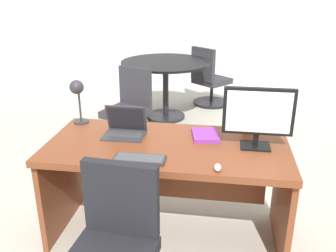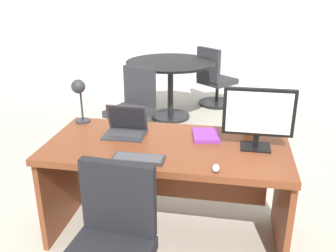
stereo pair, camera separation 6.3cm
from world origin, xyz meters
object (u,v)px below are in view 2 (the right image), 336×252
at_px(monitor, 258,115).
at_px(coffee_mug, 249,125).
at_px(laptop, 126,125).
at_px(keyboard, 138,158).
at_px(book, 206,135).
at_px(meeting_chair_near, 215,83).
at_px(meeting_table, 170,76).
at_px(desk_lamp, 79,92).
at_px(desk, 168,166).
at_px(meeting_chair_far, 133,113).
at_px(mouse, 216,168).

xyz_separation_m(monitor, coffee_mug, (-0.04, 0.29, -0.19)).
distance_m(laptop, keyboard, 0.47).
bearing_deg(book, keyboard, -131.32).
bearing_deg(meeting_chair_near, meeting_table, -130.33).
bearing_deg(meeting_chair_near, laptop, -98.97).
relative_size(laptop, meeting_chair_near, 0.33).
height_order(desk_lamp, book, desk_lamp).
relative_size(desk, meeting_chair_near, 1.87).
bearing_deg(meeting_table, coffee_mug, -66.19).
height_order(laptop, meeting_table, laptop).
relative_size(laptop, coffee_mug, 2.84).
relative_size(book, meeting_table, 0.23).
distance_m(desk, desk_lamp, 0.91).
distance_m(desk_lamp, meeting_chair_far, 1.60).
bearing_deg(coffee_mug, desk_lamp, -178.06).
relative_size(laptop, book, 1.10).
relative_size(mouse, desk_lamp, 0.22).
height_order(monitor, laptop, monitor).
relative_size(laptop, keyboard, 0.91).
bearing_deg(coffee_mug, meeting_table, 113.81).
xyz_separation_m(laptop, keyboard, (0.20, -0.42, -0.06)).
distance_m(laptop, meeting_table, 2.44).
xyz_separation_m(coffee_mug, meeting_table, (-0.99, 2.24, -0.20)).
xyz_separation_m(book, meeting_chair_near, (-0.10, 3.07, -0.42)).
distance_m(meeting_table, meeting_chair_near, 0.92).
bearing_deg(coffee_mug, laptop, -167.89).
bearing_deg(meeting_chair_near, desk, -92.77).
relative_size(laptop, meeting_table, 0.25).
xyz_separation_m(laptop, coffee_mug, (0.90, 0.19, -0.02)).
bearing_deg(meeting_chair_near, desk_lamp, -107.03).
height_order(keyboard, meeting_chair_far, meeting_chair_far).
bearing_deg(meeting_chair_near, keyboard, -94.70).
xyz_separation_m(desk, keyboard, (-0.13, -0.32, 0.21)).
xyz_separation_m(mouse, book, (-0.10, 0.50, -0.00)).
height_order(keyboard, mouse, mouse).
height_order(desk_lamp, meeting_chair_far, desk_lamp).
bearing_deg(keyboard, monitor, 23.45).
bearing_deg(book, laptop, -177.11).
bearing_deg(coffee_mug, meeting_chair_far, 132.83).
height_order(keyboard, meeting_chair_near, meeting_chair_near).
xyz_separation_m(desk, mouse, (0.36, -0.38, 0.22)).
bearing_deg(meeting_chair_far, meeting_table, 68.96).
xyz_separation_m(keyboard, coffee_mug, (0.70, 0.61, 0.04)).
bearing_deg(meeting_chair_far, mouse, -62.13).
bearing_deg(meeting_table, meeting_chair_far, -111.04).
xyz_separation_m(monitor, mouse, (-0.25, -0.38, -0.22)).
height_order(desk, book, book).
distance_m(desk_lamp, meeting_chair_near, 3.16).
distance_m(coffee_mug, meeting_table, 2.45).
height_order(mouse, meeting_chair_far, meeting_chair_far).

